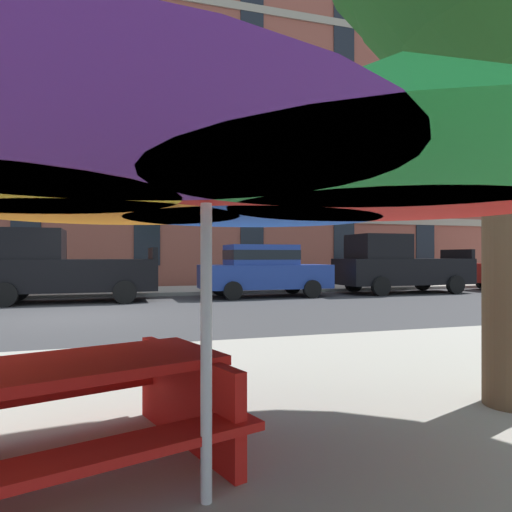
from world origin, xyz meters
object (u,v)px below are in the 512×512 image
sedan_blue (263,269)px  picnic_table (64,411)px  patio_umbrella (206,157)px  pickup_black (61,268)px  pickup_black_midblock (398,266)px

sedan_blue → picnic_table: sedan_blue is taller
picnic_table → patio_umbrella: bearing=-37.6°
patio_umbrella → sedan_blue: bearing=70.4°
sedan_blue → patio_umbrella: 13.52m
pickup_black → pickup_black_midblock: bearing=0.0°
pickup_black → sedan_blue: size_ratio=1.16×
pickup_black_midblock → patio_umbrella: size_ratio=1.27×
pickup_black → picnic_table: 12.21m
pickup_black_midblock → patio_umbrella: 16.11m
sedan_blue → patio_umbrella: bearing=-109.6°
patio_umbrella → pickup_black: bearing=98.5°
pickup_black → picnic_table: size_ratio=2.35×
pickup_black_midblock → patio_umbrella: (-9.87, -12.70, 0.87)m
sedan_blue → picnic_table: (-5.25, -12.14, -0.46)m
sedan_blue → picnic_table: size_ratio=2.03×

